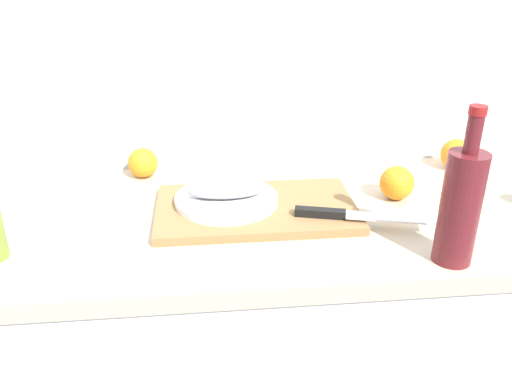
{
  "coord_description": "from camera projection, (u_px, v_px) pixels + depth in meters",
  "views": [
    {
      "loc": [
        0.07,
        -1.06,
        1.45
      ],
      "look_at": [
        0.18,
        0.0,
        0.95
      ],
      "focal_mm": 36.62,
      "sensor_mm": 36.0,
      "label": 1
    }
  ],
  "objects": [
    {
      "name": "orange_0",
      "position": [
        397.0,
        183.0,
        1.25
      ],
      "size": [
        0.08,
        0.08,
        0.08
      ],
      "primitive_type": "sphere",
      "color": "orange",
      "rests_on": "kitchen_counter"
    },
    {
      "name": "kitchen_counter",
      "position": [
        188.0,
        368.0,
        1.37
      ],
      "size": [
        2.0,
        0.6,
        0.9
      ],
      "color": "white",
      "rests_on": "ground_plane"
    },
    {
      "name": "back_wall",
      "position": [
        173.0,
        35.0,
        1.33
      ],
      "size": [
        3.2,
        0.05,
        2.5
      ],
      "primitive_type": "cube",
      "color": "silver",
      "rests_on": "ground_plane"
    },
    {
      "name": "orange_2",
      "position": [
        456.0,
        154.0,
        1.42
      ],
      "size": [
        0.08,
        0.08,
        0.08
      ],
      "primitive_type": "sphere",
      "color": "orange",
      "rests_on": "kitchen_counter"
    },
    {
      "name": "white_plate",
      "position": [
        227.0,
        199.0,
        1.2
      ],
      "size": [
        0.24,
        0.24,
        0.01
      ],
      "primitive_type": "cylinder",
      "color": "white",
      "rests_on": "cutting_board"
    },
    {
      "name": "orange_1",
      "position": [
        143.0,
        163.0,
        1.37
      ],
      "size": [
        0.08,
        0.08,
        0.08
      ],
      "primitive_type": "sphere",
      "color": "orange",
      "rests_on": "kitchen_counter"
    },
    {
      "name": "chef_knife",
      "position": [
        345.0,
        215.0,
        1.12
      ],
      "size": [
        0.29,
        0.1,
        0.02
      ],
      "rotation": [
        0.0,
        0.0,
        -0.26
      ],
      "color": "silver",
      "rests_on": "cutting_board"
    },
    {
      "name": "cutting_board",
      "position": [
        256.0,
        208.0,
        1.2
      ],
      "size": [
        0.45,
        0.27,
        0.02
      ],
      "primitive_type": "cube",
      "color": "olive",
      "rests_on": "kitchen_counter"
    },
    {
      "name": "wine_bottle",
      "position": [
        461.0,
        205.0,
        0.96
      ],
      "size": [
        0.07,
        0.07,
        0.31
      ],
      "color": "#59191E",
      "rests_on": "kitchen_counter"
    },
    {
      "name": "fish_fillet",
      "position": [
        226.0,
        189.0,
        1.19
      ],
      "size": [
        0.18,
        0.08,
        0.04
      ],
      "primitive_type": "ellipsoid",
      "color": "gray",
      "rests_on": "white_plate"
    }
  ]
}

